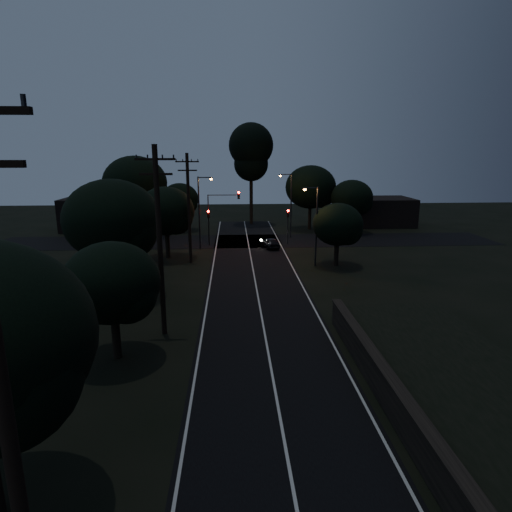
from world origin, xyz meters
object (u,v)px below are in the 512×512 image
utility_pole_far (189,207)px  signal_left (209,221)px  signal_mast (223,208)px  signal_right (288,220)px  streetlight_c (315,221)px  tall_pine (251,152)px  utility_pole_near (3,400)px  car (270,243)px  streetlight_a (201,208)px  streetlight_b (290,201)px  utility_pole_mid (159,240)px

utility_pole_far → signal_left: size_ratio=2.56×
signal_mast → signal_right: bearing=-0.0°
signal_left → streetlight_c: bearing=-43.8°
utility_pole_far → tall_pine: size_ratio=0.71×
utility_pole_near → streetlight_c: 34.17m
utility_pole_near → signal_mast: 42.15m
car → streetlight_a: bearing=-12.7°
streetlight_b → streetlight_c: (0.52, -14.00, -0.29)m
signal_right → streetlight_c: (1.23, -9.99, 1.51)m
signal_right → streetlight_c: streetlight_c is taller
signal_right → streetlight_a: (-9.91, -1.99, 1.80)m
utility_pole_near → utility_pole_far: (0.00, 34.00, -0.76)m
streetlight_c → car: size_ratio=2.15×
streetlight_a → streetlight_b: 12.19m
utility_pole_mid → car: utility_pole_mid is taller
signal_right → streetlight_c: size_ratio=0.55×
utility_pole_mid → signal_left: size_ratio=2.68×
signal_right → streetlight_b: bearing=80.0°
car → utility_pole_far: bearing=22.9°
signal_right → car: bearing=-137.8°
signal_left → streetlight_a: streetlight_a is taller
streetlight_a → tall_pine: bearing=69.6°
signal_left → streetlight_a: 2.77m
streetlight_b → utility_pole_mid: bearing=-111.3°
tall_pine → streetlight_b: size_ratio=1.84×
utility_pole_mid → streetlight_b: 31.15m
tall_pine → signal_left: (-5.60, -15.01, -7.80)m
utility_pole_far → signal_right: (10.60, 7.99, -2.65)m
tall_pine → streetlight_c: bearing=-79.1°
utility_pole_mid → streetlight_a: bearing=88.3°
signal_mast → streetlight_a: 3.13m
utility_pole_near → car: bearing=78.1°
signal_right → streetlight_b: size_ratio=0.51×
tall_pine → signal_right: 17.30m
utility_pole_far → signal_mast: 8.64m
streetlight_c → tall_pine: bearing=100.9°
streetlight_a → signal_mast: bearing=39.8°
streetlight_a → streetlight_c: (11.14, -8.00, -0.29)m
utility_pole_near → tall_pine: (7.00, 57.00, 4.39)m
utility_pole_mid → signal_mast: 25.22m
tall_pine → streetlight_b: (4.31, -11.00, -6.00)m
utility_pole_mid → signal_left: 25.19m
utility_pole_far → streetlight_b: 16.51m
utility_pole_mid → tall_pine: size_ratio=0.75×
utility_pole_near → signal_mast: utility_pole_near is taller
utility_pole_far → streetlight_a: (0.69, 6.00, -0.85)m
signal_left → streetlight_c: streetlight_c is taller
signal_left → signal_mast: 2.26m
utility_pole_near → signal_left: 42.15m
tall_pine → signal_mast: size_ratio=2.36×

